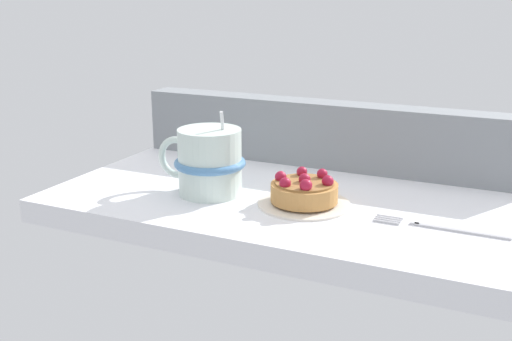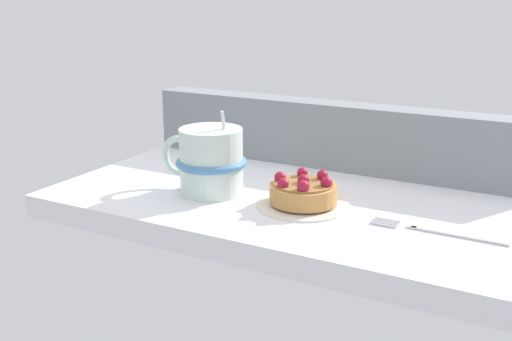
{
  "view_description": "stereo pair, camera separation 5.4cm",
  "coord_description": "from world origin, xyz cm",
  "px_view_note": "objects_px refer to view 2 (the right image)",
  "views": [
    {
      "loc": [
        33.09,
        -82.32,
        29.72
      ],
      "look_at": [
        -3.09,
        -4.74,
        4.39
      ],
      "focal_mm": 43.17,
      "sensor_mm": 36.0,
      "label": 1
    },
    {
      "loc": [
        37.87,
        -79.91,
        29.72
      ],
      "look_at": [
        -3.09,
        -4.74,
        4.39
      ],
      "focal_mm": 43.17,
      "sensor_mm": 36.0,
      "label": 2
    }
  ],
  "objects_px": {
    "coffee_mug": "(210,161)",
    "dessert_plate": "(303,204)",
    "dessert_fork": "(436,231)",
    "raspberry_tart": "(303,191)"
  },
  "relations": [
    {
      "from": "raspberry_tart",
      "to": "coffee_mug",
      "type": "bearing_deg",
      "value": -175.97
    },
    {
      "from": "dessert_plate",
      "to": "dessert_fork",
      "type": "relative_size",
      "value": 0.78
    },
    {
      "from": "dessert_plate",
      "to": "coffee_mug",
      "type": "bearing_deg",
      "value": -175.87
    },
    {
      "from": "coffee_mug",
      "to": "dessert_fork",
      "type": "height_order",
      "value": "coffee_mug"
    },
    {
      "from": "dessert_plate",
      "to": "raspberry_tart",
      "type": "distance_m",
      "value": 0.02
    },
    {
      "from": "dessert_plate",
      "to": "raspberry_tart",
      "type": "xyz_separation_m",
      "value": [
        -0.0,
        -0.0,
        0.02
      ]
    },
    {
      "from": "raspberry_tart",
      "to": "coffee_mug",
      "type": "height_order",
      "value": "coffee_mug"
    },
    {
      "from": "coffee_mug",
      "to": "dessert_plate",
      "type": "bearing_deg",
      "value": 4.13
    },
    {
      "from": "raspberry_tart",
      "to": "coffee_mug",
      "type": "xyz_separation_m",
      "value": [
        -0.15,
        -0.01,
        0.03
      ]
    },
    {
      "from": "dessert_fork",
      "to": "dessert_plate",
      "type": "bearing_deg",
      "value": 176.69
    }
  ]
}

